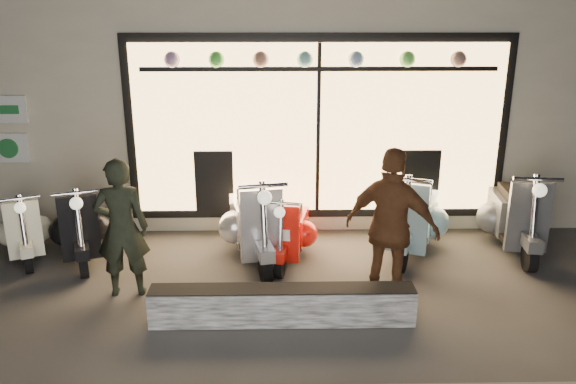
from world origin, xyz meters
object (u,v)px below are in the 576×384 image
(graffiti_barrier, at_px, (282,305))
(woman, at_px, (392,228))
(scooter_red, at_px, (289,230))
(man, at_px, (122,228))
(scooter_silver, at_px, (253,221))

(graffiti_barrier, distance_m, woman, 1.45)
(scooter_red, height_order, man, man)
(scooter_silver, xyz_separation_m, man, (-1.43, -1.10, 0.35))
(scooter_silver, relative_size, scooter_red, 1.25)
(woman, bearing_deg, graffiti_barrier, 46.95)
(graffiti_barrier, height_order, scooter_red, scooter_red)
(scooter_red, bearing_deg, woman, -38.59)
(scooter_red, xyz_separation_m, woman, (1.09, -1.29, 0.52))
(scooter_silver, relative_size, man, 1.01)
(graffiti_barrier, xyz_separation_m, scooter_silver, (-0.37, 1.78, 0.27))
(graffiti_barrier, bearing_deg, scooter_red, 86.23)
(scooter_silver, height_order, woman, woman)
(scooter_silver, distance_m, scooter_red, 0.50)
(scooter_red, distance_m, woman, 1.76)
(scooter_red, bearing_deg, graffiti_barrier, -82.51)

